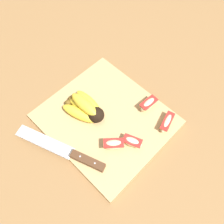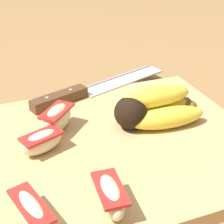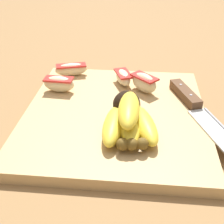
% 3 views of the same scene
% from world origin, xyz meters
% --- Properties ---
extents(ground_plane, '(6.00, 6.00, 0.00)m').
position_xyz_m(ground_plane, '(0.00, 0.00, 0.00)').
color(ground_plane, olive).
extents(cutting_board, '(0.36, 0.33, 0.02)m').
position_xyz_m(cutting_board, '(0.01, 0.02, 0.01)').
color(cutting_board, tan).
rests_on(cutting_board, ground_plane).
extents(banana_bunch, '(0.13, 0.10, 0.06)m').
position_xyz_m(banana_bunch, '(0.07, 0.04, 0.04)').
color(banana_bunch, black).
rests_on(banana_bunch, cutting_board).
extents(chefs_knife, '(0.27, 0.12, 0.02)m').
position_xyz_m(chefs_knife, '(-0.01, 0.16, 0.03)').
color(chefs_knife, silver).
rests_on(chefs_knife, cutting_board).
extents(apple_wedge_near, '(0.03, 0.06, 0.03)m').
position_xyz_m(apple_wedge_near, '(-0.06, -0.10, 0.04)').
color(apple_wedge_near, beige).
rests_on(apple_wedge_near, cutting_board).
extents(apple_wedge_middle, '(0.04, 0.07, 0.03)m').
position_xyz_m(apple_wedge_middle, '(-0.14, -0.10, 0.04)').
color(apple_wedge_middle, beige).
rests_on(apple_wedge_middle, cutting_board).
extents(apple_wedge_far, '(0.06, 0.06, 0.04)m').
position_xyz_m(apple_wedge_far, '(-0.07, 0.07, 0.04)').
color(apple_wedge_far, beige).
rests_on(apple_wedge_far, cutting_board).
extents(apple_wedge_extra, '(0.06, 0.05, 0.03)m').
position_xyz_m(apple_wedge_extra, '(-0.10, 0.02, 0.04)').
color(apple_wedge_extra, beige).
rests_on(apple_wedge_extra, cutting_board).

